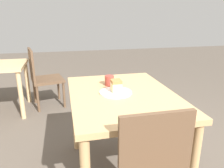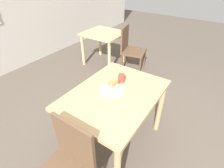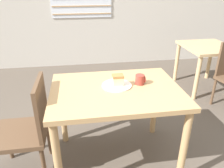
{
  "view_description": "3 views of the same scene",
  "coord_description": "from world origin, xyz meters",
  "px_view_note": "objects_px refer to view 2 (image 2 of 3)",
  "views": [
    {
      "loc": [
        -1.4,
        0.68,
        1.37
      ],
      "look_at": [
        0.2,
        0.32,
        0.84
      ],
      "focal_mm": 35.0,
      "sensor_mm": 36.0,
      "label": 1
    },
    {
      "loc": [
        -1.04,
        -0.52,
        1.85
      ],
      "look_at": [
        0.19,
        0.31,
        0.83
      ],
      "focal_mm": 28.0,
      "sensor_mm": 36.0,
      "label": 2
    },
    {
      "loc": [
        -0.14,
        -1.36,
        1.59
      ],
      "look_at": [
        0.12,
        0.3,
        0.79
      ],
      "focal_mm": 35.0,
      "sensor_mm": 36.0,
      "label": 3
    }
  ],
  "objects_px": {
    "chair_near_window": "(66,168)",
    "plate": "(112,90)",
    "cake_slice": "(112,86)",
    "coffee_mug": "(122,78)",
    "dining_table_near": "(115,101)",
    "dining_table_far": "(104,38)",
    "chair_far_corner": "(131,48)"
  },
  "relations": [
    {
      "from": "dining_table_far",
      "to": "chair_far_corner",
      "type": "relative_size",
      "value": 0.89
    },
    {
      "from": "dining_table_near",
      "to": "dining_table_far",
      "type": "xyz_separation_m",
      "value": [
        1.66,
        1.36,
        -0.09
      ]
    },
    {
      "from": "chair_far_corner",
      "to": "dining_table_far",
      "type": "bearing_deg",
      "value": 84.16
    },
    {
      "from": "plate",
      "to": "cake_slice",
      "type": "relative_size",
      "value": 2.73
    },
    {
      "from": "dining_table_near",
      "to": "dining_table_far",
      "type": "relative_size",
      "value": 1.38
    },
    {
      "from": "dining_table_near",
      "to": "chair_near_window",
      "type": "height_order",
      "value": "chair_near_window"
    },
    {
      "from": "chair_far_corner",
      "to": "cake_slice",
      "type": "xyz_separation_m",
      "value": [
        -1.7,
        -0.71,
        0.35
      ]
    },
    {
      "from": "dining_table_near",
      "to": "coffee_mug",
      "type": "relative_size",
      "value": 12.68
    },
    {
      "from": "dining_table_far",
      "to": "plate",
      "type": "xyz_separation_m",
      "value": [
        -1.64,
        -1.31,
        0.2
      ]
    },
    {
      "from": "chair_far_corner",
      "to": "cake_slice",
      "type": "distance_m",
      "value": 1.88
    },
    {
      "from": "dining_table_far",
      "to": "coffee_mug",
      "type": "distance_m",
      "value": 1.95
    },
    {
      "from": "plate",
      "to": "chair_near_window",
      "type": "bearing_deg",
      "value": -174.97
    },
    {
      "from": "dining_table_far",
      "to": "plate",
      "type": "height_order",
      "value": "plate"
    },
    {
      "from": "dining_table_near",
      "to": "coffee_mug",
      "type": "bearing_deg",
      "value": 14.45
    },
    {
      "from": "cake_slice",
      "to": "dining_table_near",
      "type": "bearing_deg",
      "value": -117.3
    },
    {
      "from": "cake_slice",
      "to": "dining_table_far",
      "type": "bearing_deg",
      "value": 38.8
    },
    {
      "from": "dining_table_far",
      "to": "cake_slice",
      "type": "distance_m",
      "value": 2.11
    },
    {
      "from": "chair_far_corner",
      "to": "plate",
      "type": "bearing_deg",
      "value": -170.3
    },
    {
      "from": "plate",
      "to": "cake_slice",
      "type": "height_order",
      "value": "cake_slice"
    },
    {
      "from": "chair_near_window",
      "to": "plate",
      "type": "xyz_separation_m",
      "value": [
        0.76,
        0.07,
        0.3
      ]
    },
    {
      "from": "dining_table_far",
      "to": "chair_near_window",
      "type": "xyz_separation_m",
      "value": [
        -2.4,
        -1.37,
        -0.1
      ]
    },
    {
      "from": "dining_table_near",
      "to": "plate",
      "type": "xyz_separation_m",
      "value": [
        0.02,
        0.05,
        0.11
      ]
    },
    {
      "from": "chair_far_corner",
      "to": "plate",
      "type": "relative_size",
      "value": 3.51
    },
    {
      "from": "chair_near_window",
      "to": "dining_table_near",
      "type": "bearing_deg",
      "value": 91.22
    },
    {
      "from": "dining_table_near",
      "to": "coffee_mug",
      "type": "xyz_separation_m",
      "value": [
        0.22,
        0.06,
        0.15
      ]
    },
    {
      "from": "cake_slice",
      "to": "coffee_mug",
      "type": "xyz_separation_m",
      "value": [
        0.2,
        0.01,
        -0.02
      ]
    },
    {
      "from": "plate",
      "to": "coffee_mug",
      "type": "xyz_separation_m",
      "value": [
        0.21,
        0.01,
        0.04
      ]
    },
    {
      "from": "chair_far_corner",
      "to": "cake_slice",
      "type": "bearing_deg",
      "value": -170.05
    },
    {
      "from": "chair_near_window",
      "to": "plate",
      "type": "relative_size",
      "value": 3.51
    },
    {
      "from": "dining_table_near",
      "to": "chair_near_window",
      "type": "relative_size",
      "value": 1.23
    },
    {
      "from": "chair_far_corner",
      "to": "coffee_mug",
      "type": "xyz_separation_m",
      "value": [
        -1.5,
        -0.7,
        0.34
      ]
    },
    {
      "from": "dining_table_near",
      "to": "plate",
      "type": "distance_m",
      "value": 0.13
    }
  ]
}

